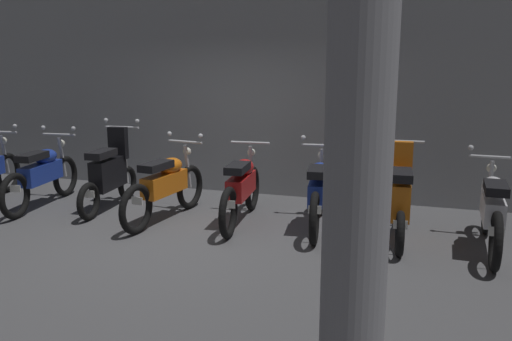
{
  "coord_description": "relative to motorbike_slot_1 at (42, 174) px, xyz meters",
  "views": [
    {
      "loc": [
        2.81,
        -5.95,
        2.24
      ],
      "look_at": [
        0.75,
        0.77,
        0.75
      ],
      "focal_mm": 38.49,
      "sensor_mm": 36.0,
      "label": 1
    }
  ],
  "objects": [
    {
      "name": "motorbike_slot_4",
      "position": [
        3.11,
        0.1,
        -0.0
      ],
      "size": [
        0.56,
        1.95,
        1.03
      ],
      "color": "black",
      "rests_on": "ground"
    },
    {
      "name": "ground_plane",
      "position": [
        2.59,
        -0.75,
        -0.49
      ],
      "size": [
        80.0,
        80.0,
        0.0
      ],
      "primitive_type": "plane",
      "color": "#4C4C4F"
    },
    {
      "name": "motorbike_slot_5",
      "position": [
        4.14,
        0.18,
        0.0
      ],
      "size": [
        0.59,
        1.95,
        1.15
      ],
      "color": "black",
      "rests_on": "ground"
    },
    {
      "name": "motorbike_slot_7",
      "position": [
        6.22,
        -0.08,
        0.0
      ],
      "size": [
        0.59,
        1.95,
        1.15
      ],
      "color": "black",
      "rests_on": "ground"
    },
    {
      "name": "motorbike_slot_3",
      "position": [
        2.08,
        -0.09,
        0.0
      ],
      "size": [
        0.59,
        1.95,
        1.15
      ],
      "color": "black",
      "rests_on": "ground"
    },
    {
      "name": "support_pillar",
      "position": [
        5.03,
        -3.35,
        1.2
      ],
      "size": [
        0.42,
        0.42,
        3.39
      ],
      "primitive_type": "cylinder",
      "color": "gray",
      "rests_on": "ground"
    },
    {
      "name": "motorbike_slot_6",
      "position": [
        5.18,
        0.01,
        0.03
      ],
      "size": [
        0.56,
        1.68,
        1.18
      ],
      "color": "black",
      "rests_on": "ground"
    },
    {
      "name": "motorbike_slot_1",
      "position": [
        0.0,
        0.0,
        0.0
      ],
      "size": [
        0.59,
        1.95,
        1.15
      ],
      "color": "black",
      "rests_on": "ground"
    },
    {
      "name": "back_wall",
      "position": [
        2.59,
        1.81,
        1.2
      ],
      "size": [
        16.0,
        0.3,
        3.39
      ],
      "primitive_type": "cube",
      "color": "gray",
      "rests_on": "ground"
    },
    {
      "name": "motorbike_slot_2",
      "position": [
        1.04,
        0.19,
        0.04
      ],
      "size": [
        0.59,
        1.68,
        1.29
      ],
      "color": "black",
      "rests_on": "ground"
    }
  ]
}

